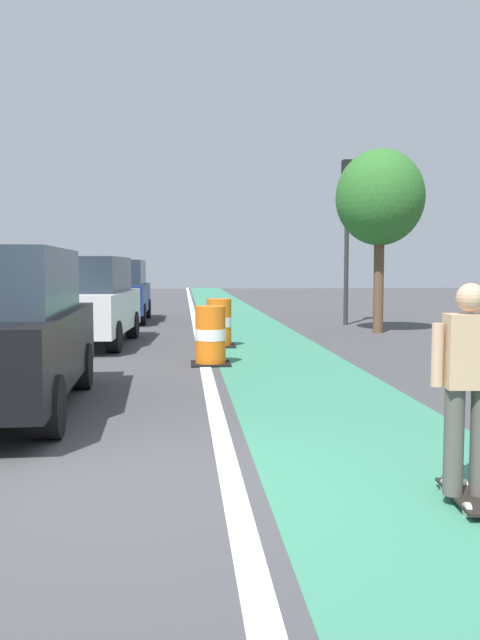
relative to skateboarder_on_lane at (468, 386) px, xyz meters
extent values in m
plane|color=#424244|center=(-2.64, 0.70, -0.91)|extent=(100.00, 100.00, 0.00)
cube|color=#387F60|center=(-0.24, 12.70, -0.91)|extent=(2.50, 80.00, 0.01)
cube|color=silver|center=(-1.74, 12.70, -0.91)|extent=(0.20, 80.00, 0.01)
cube|color=black|center=(0.00, 0.00, -0.84)|extent=(0.29, 0.82, 0.02)
cylinder|color=silver|center=(-0.05, 0.27, -0.86)|extent=(0.05, 0.11, 0.11)
cylinder|color=silver|center=(0.10, 0.25, -0.86)|extent=(0.05, 0.11, 0.11)
cylinder|color=silver|center=(-0.10, -0.25, -0.86)|extent=(0.05, 0.11, 0.11)
cylinder|color=#514C47|center=(-0.10, 0.01, -0.42)|extent=(0.15, 0.15, 0.82)
cylinder|color=#514C47|center=(0.10, -0.01, -0.42)|extent=(0.15, 0.15, 0.82)
cube|color=tan|center=(0.00, 0.00, 0.27)|extent=(0.38, 0.25, 0.56)
cylinder|color=tan|center=(-0.24, 0.02, 0.24)|extent=(0.09, 0.09, 0.48)
sphere|color=tan|center=(0.00, 0.00, 0.67)|extent=(0.22, 0.22, 0.22)
cube|color=black|center=(-4.42, 3.63, -0.12)|extent=(1.99, 4.66, 0.90)
cylinder|color=black|center=(-3.65, 5.09, -0.57)|extent=(0.30, 0.69, 0.68)
cylinder|color=black|center=(-3.55, 2.24, -0.57)|extent=(0.30, 0.69, 0.68)
cube|color=silver|center=(-4.33, 10.68, -0.12)|extent=(2.11, 4.70, 0.90)
cube|color=#232D38|center=(-4.33, 10.68, 0.73)|extent=(1.79, 2.94, 0.80)
cylinder|color=black|center=(-5.06, 12.15, -0.57)|extent=(0.32, 0.70, 0.68)
cylinder|color=black|center=(-3.42, 12.05, -0.57)|extent=(0.32, 0.70, 0.68)
cylinder|color=black|center=(-5.23, 9.30, -0.57)|extent=(0.32, 0.70, 0.68)
cylinder|color=black|center=(-3.59, 9.20, -0.57)|extent=(0.32, 0.70, 0.68)
cube|color=navy|center=(-4.25, 17.26, -0.12)|extent=(1.86, 4.61, 0.90)
cube|color=#232D38|center=(-4.25, 17.26, 0.73)|extent=(1.63, 2.86, 0.80)
cylinder|color=black|center=(-5.06, 18.69, -0.57)|extent=(0.28, 0.68, 0.68)
cylinder|color=black|center=(-3.42, 18.68, -0.57)|extent=(0.28, 0.68, 0.68)
cylinder|color=black|center=(-5.07, 15.84, -0.57)|extent=(0.28, 0.68, 0.68)
cylinder|color=black|center=(-3.43, 15.83, -0.57)|extent=(0.28, 0.68, 0.68)
cylinder|color=orange|center=(-1.63, 7.33, -0.66)|extent=(0.56, 0.56, 0.42)
cylinder|color=white|center=(-1.63, 7.33, -0.35)|extent=(0.57, 0.57, 0.21)
cylinder|color=orange|center=(-1.63, 7.33, -0.03)|extent=(0.56, 0.56, 0.42)
cube|color=black|center=(-1.63, 7.33, -0.89)|extent=(0.73, 0.73, 0.04)
cylinder|color=orange|center=(-1.32, 10.06, -0.66)|extent=(0.56, 0.56, 0.42)
cylinder|color=white|center=(-1.32, 10.06, -0.35)|extent=(0.57, 0.57, 0.21)
cylinder|color=orange|center=(-1.32, 10.06, -0.03)|extent=(0.56, 0.56, 0.42)
cube|color=black|center=(-1.32, 10.06, -0.89)|extent=(0.73, 0.73, 0.04)
cylinder|color=#2D2D2D|center=(2.96, 15.38, 1.19)|extent=(0.14, 0.14, 4.20)
cube|color=black|center=(2.96, 15.38, 3.74)|extent=(0.32, 0.32, 0.90)
sphere|color=red|center=(3.13, 15.38, 4.00)|extent=(0.16, 0.16, 0.16)
sphere|color=green|center=(3.13, 15.38, 3.48)|extent=(0.16, 0.16, 0.16)
cylinder|color=brown|center=(3.23, 12.85, 0.39)|extent=(0.28, 0.28, 2.60)
ellipsoid|color=#2D6B28|center=(3.23, 12.85, 2.79)|extent=(2.40, 2.40, 2.60)
camera|label=1|loc=(-2.14, -4.67, 0.89)|focal=36.64mm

